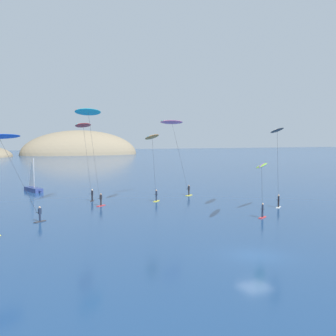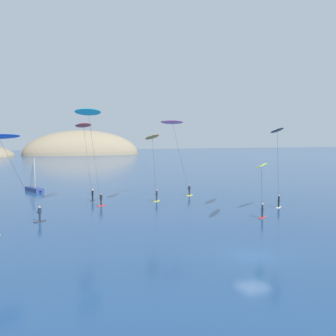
# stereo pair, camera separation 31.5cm
# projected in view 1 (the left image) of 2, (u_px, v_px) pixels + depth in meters

# --- Properties ---
(ground_plane) EXTENTS (600.00, 600.00, 0.00)m
(ground_plane) POSITION_uv_depth(u_px,v_px,m) (256.00, 256.00, 32.64)
(ground_plane) COLOR navy
(headland_island) EXTENTS (120.84, 51.55, 26.46)m
(headland_island) POSITION_uv_depth(u_px,v_px,m) (27.00, 156.00, 214.91)
(headland_island) COLOR #84755B
(headland_island) RESTS_ON ground
(sailboat_near) EXTENTS (2.76, 5.92, 5.70)m
(sailboat_near) POSITION_uv_depth(u_px,v_px,m) (34.00, 188.00, 71.41)
(sailboat_near) COLOR navy
(sailboat_near) RESTS_ON ground
(kitesurfer_black) EXTENTS (5.57, 5.81, 10.45)m
(kitesurfer_black) POSITION_uv_depth(u_px,v_px,m) (277.00, 136.00, 51.45)
(kitesurfer_black) COLOR silver
(kitesurfer_black) RESTS_ON ground
(kitesurfer_red) EXTENTS (4.23, 6.57, 11.21)m
(kitesurfer_red) POSITION_uv_depth(u_px,v_px,m) (84.00, 131.00, 57.12)
(kitesurfer_red) COLOR #2D2D33
(kitesurfer_red) RESTS_ON ground
(kitesurfer_orange) EXTENTS (4.21, 5.16, 9.71)m
(kitesurfer_orange) POSITION_uv_depth(u_px,v_px,m) (152.00, 142.00, 57.87)
(kitesurfer_orange) COLOR yellow
(kitesurfer_orange) RESTS_ON ground
(kitesurfer_cyan) EXTENTS (5.23, 5.25, 12.89)m
(kitesurfer_cyan) POSITION_uv_depth(u_px,v_px,m) (89.00, 119.00, 53.29)
(kitesurfer_cyan) COLOR red
(kitesurfer_cyan) RESTS_ON ground
(kitesurfer_pink) EXTENTS (7.47, 5.05, 11.82)m
(kitesurfer_pink) POSITION_uv_depth(u_px,v_px,m) (173.00, 129.00, 62.44)
(kitesurfer_pink) COLOR yellow
(kitesurfer_pink) RESTS_ON ground
(kitesurfer_blue) EXTENTS (7.18, 5.13, 9.62)m
(kitesurfer_blue) POSITION_uv_depth(u_px,v_px,m) (2.00, 143.00, 41.66)
(kitesurfer_blue) COLOR #2D2D33
(kitesurfer_blue) RESTS_ON ground
(kitesurfer_lime) EXTENTS (4.77, 5.36, 6.47)m
(kitesurfer_lime) POSITION_uv_depth(u_px,v_px,m) (262.00, 170.00, 45.63)
(kitesurfer_lime) COLOR red
(kitesurfer_lime) RESTS_ON ground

